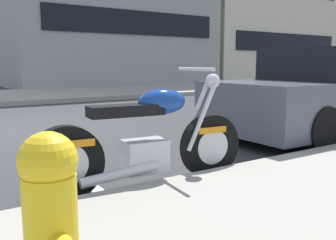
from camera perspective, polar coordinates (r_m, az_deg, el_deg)
The scene contains 8 objects.
ground_plane at distance 7.04m, azimuth -22.61°, elevation -1.50°, with size 260.00×260.00×0.00m, color #333335.
sidewalk_far_curb at distance 18.85m, azimuth 11.41°, elevation 5.16°, with size 120.00×5.00×0.14m, color gray.
parking_stall_stripe at distance 3.81m, azimuth -12.58°, elevation -9.19°, with size 0.12×2.20×0.01m, color silver.
parked_motorcycle at distance 3.46m, azimuth -3.23°, elevation -3.47°, with size 2.10×0.62×1.12m.
parked_car_behind_motorcycle at distance 6.89m, azimuth 24.42°, elevation 3.66°, with size 4.68×1.83×1.40m.
fire_hydrant at distance 1.65m, azimuth -17.55°, elevation -13.86°, with size 0.24×0.36×0.75m.
townhouse_corner_block at distance 28.22m, azimuth 10.97°, elevation 17.56°, with size 10.64×8.85×11.21m.
townhouse_behind_pole at distance 37.80m, azimuth 23.73°, elevation 14.55°, with size 12.72×10.19×11.03m.
Camera 1 is at (-1.27, -6.83, 1.16)m, focal length 39.72 mm.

